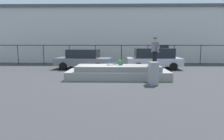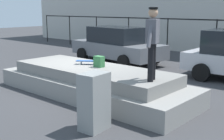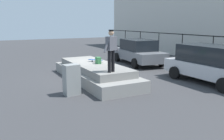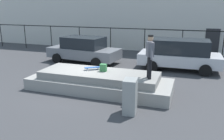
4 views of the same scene
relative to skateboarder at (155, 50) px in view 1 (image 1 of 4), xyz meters
name	(u,v)px [view 1 (image 1 of 4)]	position (x,y,z in m)	size (l,w,h in m)	color
ground_plane	(104,78)	(-3.14, 0.52, -1.83)	(60.00, 60.00, 0.00)	#38383A
concrete_ledge	(118,73)	(-2.24, 0.23, -1.45)	(6.34, 2.20, 0.84)	gray
skateboarder	(155,50)	(0.00, 0.00, 0.00)	(0.40, 0.85, 1.72)	black
skateboard	(112,63)	(-2.62, 0.46, -0.89)	(0.75, 0.59, 0.12)	#264C8C
backpack	(120,63)	(-2.09, 0.37, -0.83)	(0.28, 0.20, 0.32)	#33723F
car_grey_sedan_near	(83,59)	(-5.17, 4.83, -0.97)	(4.90, 2.57, 1.69)	slate
car_silver_hatchback_mid	(154,58)	(0.88, 4.98, -0.90)	(4.61, 2.29, 1.78)	#B7B7BC
utility_box	(153,73)	(-0.36, -1.58, -1.22)	(0.44, 0.60, 1.23)	gray
fence_row	(108,51)	(-3.14, 8.19, -0.39)	(24.06, 0.06, 2.03)	black
warehouse_building	(110,35)	(-3.14, 14.29, 1.37)	(31.04, 8.86, 6.38)	beige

